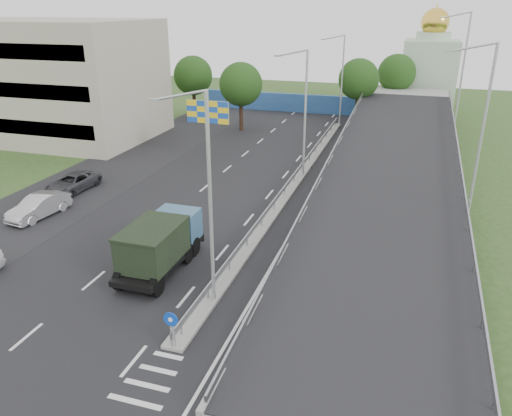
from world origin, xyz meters
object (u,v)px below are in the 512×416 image
at_px(church, 429,69).
at_px(parked_car_c, 72,183).
at_px(lamp_post_far, 341,75).
at_px(lamp_post_near, 206,191).
at_px(dump_truck, 161,243).
at_px(parked_car_b, 39,206).
at_px(sign_bollard, 172,329).
at_px(billboard, 208,115).
at_px(lamp_post_mid, 303,107).

height_order(church, parked_car_c, church).
bearing_deg(lamp_post_far, parked_car_c, -119.20).
bearing_deg(lamp_post_near, dump_truck, 148.79).
height_order(dump_truck, parked_car_b, dump_truck).
xyz_separation_m(lamp_post_far, parked_car_b, (-15.10, -33.72, -5.05)).
distance_m(church, parked_car_c, 50.26).
distance_m(dump_truck, parked_car_b, 12.04).
bearing_deg(lamp_post_near, parked_car_b, 157.41).
relative_size(lamp_post_near, parked_car_b, 2.20).
height_order(sign_bollard, billboard, billboard).
distance_m(lamp_post_near, church, 54.90).
xyz_separation_m(sign_bollard, billboard, (-9.00, 25.83, 3.15)).
xyz_separation_m(church, parked_car_c, (-25.97, -42.78, -4.63)).
xyz_separation_m(lamp_post_near, parked_car_b, (-15.10, 6.28, -5.05)).
bearing_deg(parked_car_c, parked_car_b, -75.26).
xyz_separation_m(dump_truck, parked_car_b, (-11.32, 3.99, -0.83)).
bearing_deg(lamp_post_mid, lamp_post_far, 90.00).
distance_m(sign_bollard, parked_car_b, 18.08).
bearing_deg(dump_truck, church, 75.15).
relative_size(lamp_post_far, billboard, 1.83).
bearing_deg(lamp_post_far, sign_bollard, -90.14).
bearing_deg(sign_bollard, parked_car_b, 146.01).
distance_m(lamp_post_near, billboard, 23.87).
xyz_separation_m(lamp_post_far, billboard, (-9.11, -18.00, -1.62)).
bearing_deg(parked_car_b, sign_bollard, -26.40).
distance_m(billboard, dump_truck, 20.59).
bearing_deg(lamp_post_far, parked_car_b, -114.12).
bearing_deg(parked_car_c, lamp_post_far, 64.28).
bearing_deg(church, billboard, -120.70).
xyz_separation_m(sign_bollard, lamp_post_far, (0.11, 43.83, 4.77)).
bearing_deg(church, dump_truck, -104.80).
distance_m(lamp_post_far, dump_truck, 38.14).
distance_m(sign_bollard, lamp_post_far, 44.08).
height_order(lamp_post_mid, parked_car_b, lamp_post_mid).
bearing_deg(lamp_post_mid, billboard, 167.62).
relative_size(lamp_post_near, lamp_post_mid, 1.00).
distance_m(lamp_post_mid, parked_car_c, 19.03).
bearing_deg(lamp_post_far, lamp_post_mid, -90.00).
xyz_separation_m(dump_truck, parked_car_c, (-12.31, 8.93, -0.91)).
xyz_separation_m(church, billboard, (-19.00, -32.00, -1.12)).
bearing_deg(church, lamp_post_far, -125.24).
bearing_deg(lamp_post_near, lamp_post_mid, 90.00).
xyz_separation_m(parked_car_b, parked_car_c, (-0.98, 4.94, -0.08)).
bearing_deg(lamp_post_near, parked_car_c, 145.09).
xyz_separation_m(billboard, parked_car_c, (-6.97, -10.78, -3.51)).
height_order(lamp_post_near, lamp_post_far, same).
relative_size(sign_bollard, billboard, 0.30).
bearing_deg(lamp_post_mid, sign_bollard, -90.26).
xyz_separation_m(lamp_post_far, dump_truck, (-3.77, -37.71, -4.22)).
bearing_deg(dump_truck, lamp_post_mid, 77.93).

